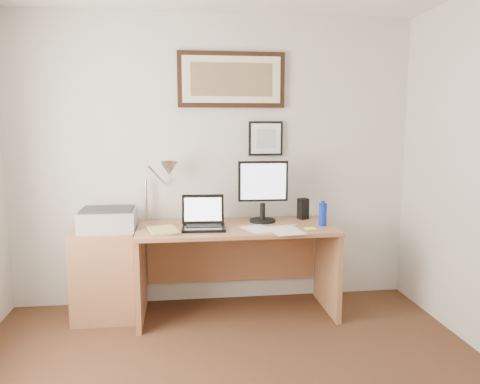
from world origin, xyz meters
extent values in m
cube|color=silver|center=(0.00, 2.00, 1.25)|extent=(3.50, 0.02, 2.50)
cube|color=#9C6441|center=(-0.92, 1.68, 0.36)|extent=(0.50, 0.40, 0.73)
cylinder|color=#0D2CB4|center=(0.85, 1.56, 0.84)|extent=(0.07, 0.07, 0.19)
cylinder|color=#0D2CB4|center=(0.85, 1.56, 0.95)|extent=(0.03, 0.03, 0.02)
cube|color=black|center=(0.76, 1.84, 0.84)|extent=(0.10, 0.10, 0.18)
cube|color=white|center=(0.31, 1.50, 0.75)|extent=(0.28, 0.34, 0.00)
cube|color=white|center=(0.51, 1.41, 0.75)|extent=(0.27, 0.36, 0.00)
cube|color=#FFF778|center=(0.71, 1.43, 0.76)|extent=(0.08, 0.08, 0.01)
cylinder|color=silver|center=(0.58, 1.55, 0.76)|extent=(0.14, 0.06, 0.02)
imported|color=#C6BB5D|center=(-0.54, 1.47, 0.76)|extent=(0.27, 0.33, 0.02)
cube|color=#9C6441|center=(0.15, 1.63, 0.73)|extent=(1.60, 0.70, 0.03)
cube|color=#9C6441|center=(-0.63, 1.63, 0.36)|extent=(0.04, 0.65, 0.72)
cube|color=#9C6441|center=(0.93, 1.63, 0.36)|extent=(0.04, 0.65, 0.72)
cube|color=#9C6441|center=(0.15, 1.96, 0.45)|extent=(1.50, 0.03, 0.55)
cube|color=black|center=(-0.12, 1.53, 0.76)|extent=(0.35, 0.26, 0.02)
cube|color=black|center=(-0.12, 1.56, 0.78)|extent=(0.29, 0.15, 0.00)
cube|color=black|center=(-0.12, 1.67, 0.89)|extent=(0.34, 0.09, 0.23)
cube|color=white|center=(-0.12, 1.66, 0.89)|extent=(0.30, 0.07, 0.18)
cylinder|color=black|center=(0.39, 1.77, 0.76)|extent=(0.22, 0.22, 0.02)
cylinder|color=black|center=(0.39, 1.77, 0.84)|extent=(0.04, 0.04, 0.14)
cube|color=black|center=(0.39, 1.76, 1.10)|extent=(0.42, 0.04, 0.34)
cube|color=silver|center=(0.39, 1.74, 1.10)|extent=(0.38, 0.01, 0.30)
cube|color=#ABABAE|center=(-0.88, 1.71, 0.81)|extent=(0.44, 0.34, 0.16)
cube|color=#2D2D2D|center=(-0.88, 1.71, 0.90)|extent=(0.40, 0.30, 0.02)
cylinder|color=silver|center=(-0.59, 1.92, 0.93)|extent=(0.02, 0.02, 0.36)
cylinder|color=silver|center=(-0.49, 1.86, 1.15)|extent=(0.15, 0.23, 0.19)
cone|color=silver|center=(-0.39, 1.80, 1.21)|extent=(0.16, 0.18, 0.15)
cube|color=black|center=(0.15, 1.98, 1.95)|extent=(0.92, 0.03, 0.47)
cube|color=#EFE7C8|center=(0.15, 1.96, 1.95)|extent=(0.84, 0.01, 0.39)
cube|color=brown|center=(0.15, 1.95, 1.95)|extent=(0.70, 0.00, 0.28)
cube|color=black|center=(0.45, 1.98, 1.45)|extent=(0.30, 0.02, 0.30)
cube|color=white|center=(0.45, 1.96, 1.45)|extent=(0.26, 0.00, 0.26)
cube|color=#B2B7BC|center=(0.45, 1.96, 1.45)|extent=(0.17, 0.00, 0.17)
camera|label=1|loc=(-0.30, -2.08, 1.58)|focal=35.00mm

